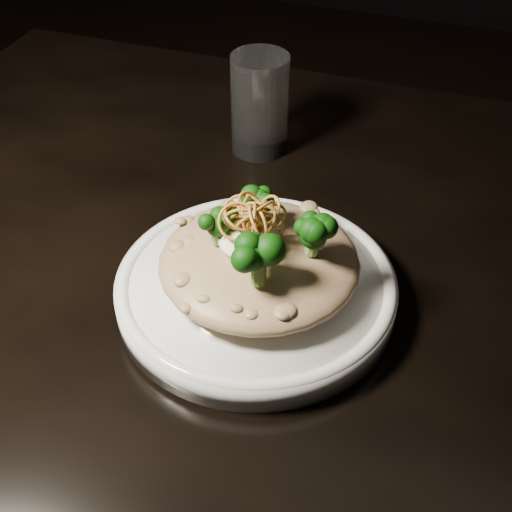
{
  "coord_description": "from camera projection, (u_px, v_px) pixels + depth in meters",
  "views": [
    {
      "loc": [
        0.14,
        -0.52,
        1.21
      ],
      "look_at": [
        -0.01,
        -0.07,
        0.81
      ],
      "focal_mm": 50.0,
      "sensor_mm": 36.0,
      "label": 1
    }
  ],
  "objects": [
    {
      "name": "risotto",
      "position": [
        259.0,
        262.0,
        0.63
      ],
      "size": [
        0.18,
        0.18,
        0.04
      ],
      "primitive_type": "ellipsoid",
      "color": "brown",
      "rests_on": "plate"
    },
    {
      "name": "shallots",
      "position": [
        255.0,
        216.0,
        0.6
      ],
      "size": [
        0.05,
        0.05,
        0.03
      ],
      "primitive_type": null,
      "color": "olive",
      "rests_on": "cheese"
    },
    {
      "name": "table",
      "position": [
        288.0,
        316.0,
        0.76
      ],
      "size": [
        1.1,
        0.8,
        0.75
      ],
      "color": "black",
      "rests_on": "ground"
    },
    {
      "name": "cheese",
      "position": [
        250.0,
        240.0,
        0.61
      ],
      "size": [
        0.05,
        0.05,
        0.02
      ],
      "primitive_type": "ellipsoid",
      "color": "white",
      "rests_on": "risotto"
    },
    {
      "name": "plate",
      "position": [
        256.0,
        290.0,
        0.65
      ],
      "size": [
        0.26,
        0.26,
        0.03
      ],
      "primitive_type": "cylinder",
      "color": "silver",
      "rests_on": "table"
    },
    {
      "name": "broccoli",
      "position": [
        261.0,
        225.0,
        0.6
      ],
      "size": [
        0.13,
        0.13,
        0.05
      ],
      "primitive_type": null,
      "color": "black",
      "rests_on": "risotto"
    },
    {
      "name": "drinking_glass",
      "position": [
        260.0,
        104.0,
        0.82
      ],
      "size": [
        0.08,
        0.08,
        0.12
      ],
      "primitive_type": "cylinder",
      "rotation": [
        0.0,
        0.0,
        -0.31
      ],
      "color": "silver",
      "rests_on": "table"
    }
  ]
}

